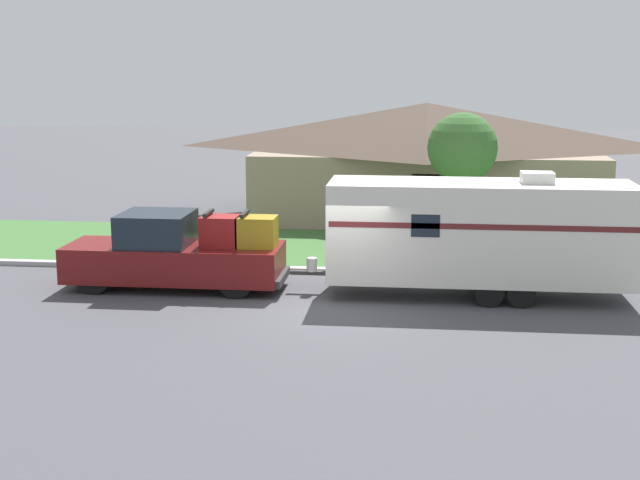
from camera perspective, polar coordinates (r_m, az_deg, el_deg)
name	(u,v)px	position (r m, az deg, el deg)	size (l,w,h in m)	color
ground_plane	(336,309)	(21.98, 1.05, -4.41)	(120.00, 120.00, 0.00)	#47474C
curb_strip	(348,271)	(25.58, 1.84, -1.99)	(80.00, 0.30, 0.14)	#ADADA8
lawn_strip	(357,247)	(29.14, 2.41, -0.45)	(80.00, 7.00, 0.03)	#3D6B33
house_across_street	(426,158)	(35.23, 6.80, 5.26)	(13.92, 8.13, 4.41)	gray
pickup_truck	(177,254)	(24.04, -9.14, -0.87)	(5.85, 2.02, 2.11)	black
travel_trailer	(480,232)	(23.07, 10.19, 0.53)	(8.73, 2.21, 3.26)	black
mailbox	(210,233)	(26.66, -7.06, 0.46)	(0.48, 0.20, 1.27)	brown
tree_in_yard	(462,149)	(28.66, 9.11, 5.80)	(2.23, 2.23, 4.41)	brown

